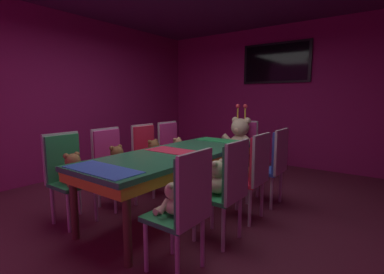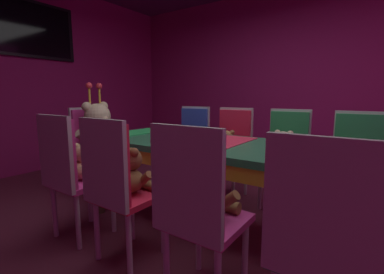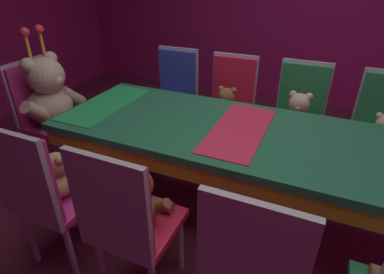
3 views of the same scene
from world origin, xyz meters
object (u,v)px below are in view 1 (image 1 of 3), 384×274
object	(u,v)px
teddy_left_2	(154,152)
teddy_right_0	(172,200)
chair_left_1	(110,159)
teddy_right_2	(242,168)
banquet_table	(177,159)
chair_right_1	(229,182)
king_teddy_bear	(240,138)
teddy_left_1	(117,160)
chair_right_2	(254,169)
teddy_left_3	(178,148)
chair_right_0	(187,201)
throne_chair	(244,144)
teddy_left_0	(74,170)
chair_right_3	(275,160)
teddy_right_1	(216,179)
wall_tv	(276,63)
chair_left_3	(171,146)
chair_left_0	(66,168)
chair_left_2	(147,151)

from	to	relation	value
teddy_left_2	teddy_right_0	distance (m)	1.84
chair_left_1	teddy_right_2	distance (m)	1.66
banquet_table	teddy_left_2	bearing A→B (deg)	155.14
chair_right_1	king_teddy_bear	xyz separation A→B (m)	(-0.86, 1.89, 0.12)
teddy_left_1	chair_right_2	bearing A→B (deg)	22.14
teddy_left_3	teddy_right_0	xyz separation A→B (m)	(1.38, -1.76, -0.01)
chair_right_0	banquet_table	bearing A→B (deg)	-47.24
teddy_left_3	chair_right_1	world-z (taller)	chair_right_1
chair_left_1	chair_right_1	world-z (taller)	same
throne_chair	teddy_left_0	bearing A→B (deg)	-14.64
banquet_table	chair_right_3	bearing A→B (deg)	46.11
chair_left_1	teddy_right_1	distance (m)	1.56
king_teddy_bear	wall_tv	size ratio (longest dim) A/B	0.59
teddy_left_1	chair_right_0	distance (m)	1.64
chair_left_3	chair_left_1	bearing A→B (deg)	-90.61
teddy_right_1	chair_right_2	xyz separation A→B (m)	(0.12, 0.60, -0.00)
chair_left_3	chair_right_0	bearing A→B (deg)	-46.52
banquet_table	teddy_left_3	distance (m)	1.11
teddy_right_1	wall_tv	size ratio (longest dim) A/B	0.26
banquet_table	chair_right_2	size ratio (longest dim) A/B	2.49
teddy_left_1	chair_right_2	xyz separation A→B (m)	(1.54, 0.62, -0.00)
chair_left_0	chair_right_0	xyz separation A→B (m)	(1.68, 0.00, 0.00)
teddy_left_0	teddy_left_2	size ratio (longest dim) A/B	1.01
chair_left_2	teddy_left_2	world-z (taller)	chair_left_2
teddy_right_0	teddy_right_2	world-z (taller)	teddy_right_2
teddy_left_1	teddy_right_2	bearing A→B (deg)	24.18
teddy_right_1	chair_right_3	distance (m)	1.18
throne_chair	teddy_right_1	bearing A→B (deg)	19.04
banquet_table	chair_left_2	distance (m)	0.90
king_teddy_bear	chair_left_1	bearing A→B (deg)	-23.91
chair_left_0	teddy_right_0	bearing A→B (deg)	0.04
chair_right_3	wall_tv	xyz separation A→B (m)	(-0.85, 2.22, 1.45)
banquet_table	chair_right_0	xyz separation A→B (m)	(0.83, -0.90, -0.06)
teddy_left_0	chair_left_2	bearing A→B (deg)	96.42
chair_right_3	teddy_left_2	bearing A→B (deg)	20.20
teddy_left_2	throne_chair	distance (m)	1.60
teddy_left_1	chair_left_2	distance (m)	0.65
chair_left_0	chair_right_0	distance (m)	1.68
teddy_left_2	teddy_right_1	xyz separation A→B (m)	(1.40, -0.61, 0.00)
chair_right_0	chair_right_3	size ratio (longest dim) A/B	1.00
teddy_left_2	chair_right_0	distance (m)	1.95
chair_right_0	wall_tv	size ratio (longest dim) A/B	0.72
king_teddy_bear	teddy_right_2	bearing A→B (deg)	28.07
teddy_left_0	teddy_left_3	world-z (taller)	teddy_left_0
teddy_right_0	king_teddy_bear	world-z (taller)	king_teddy_bear
teddy_left_1	chair_left_3	bearing A→B (deg)	96.52
teddy_right_2	wall_tv	xyz separation A→B (m)	(-0.69, 2.80, 1.47)
chair_right_3	teddy_left_1	bearing A→B (deg)	37.64
teddy_left_1	teddy_left_2	size ratio (longest dim) A/B	1.01
teddy_left_2	king_teddy_bear	world-z (taller)	king_teddy_bear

